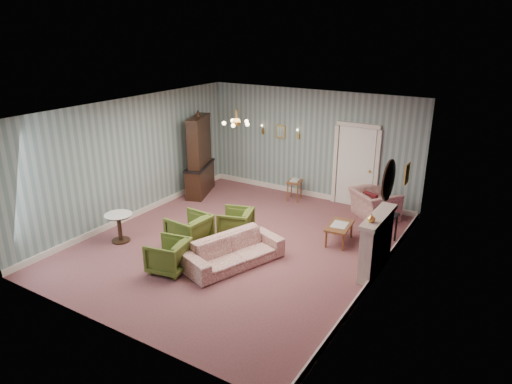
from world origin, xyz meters
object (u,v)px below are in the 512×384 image
Objects in this scene: sofa_chintz at (234,246)px; dresser at (199,154)px; olive_chair_a at (168,254)px; pedestal_table at (120,228)px; coffee_table at (339,234)px; wingback_chair at (374,200)px; fireplace at (376,243)px; olive_chair_c at (236,222)px; side_table_black at (385,228)px; olive_chair_b at (189,229)px.

dresser reaches higher than sofa_chintz.
olive_chair_a is 1.82m from pedestal_table.
olive_chair_a is at bearing -128.95° from coffee_table.
fireplace is (0.85, -2.55, 0.12)m from wingback_chair.
olive_chair_c is at bearing 52.60° from sofa_chintz.
side_table_black is at bearing 31.27° from pedestal_table.
wingback_chair reaches higher than coffee_table.
coffee_table is 1.27× the size of pedestal_table.
olive_chair_c is 1.10× the size of pedestal_table.
olive_chair_a is at bearing 21.55° from olive_chair_b.
fireplace is 2.18× the size of pedestal_table.
dresser is 1.64× the size of fireplace.
olive_chair_c is 3.50m from wingback_chair.
side_table_black is at bearing -24.42° from dresser.
pedestal_table is at bearing -148.73° from side_table_black.
pedestal_table is (-4.90, -2.98, -0.00)m from side_table_black.
olive_chair_c is at bearing -156.07° from coffee_table.
dresser reaches higher than wingback_chair.
wingback_chair is at bearing 44.52° from pedestal_table.
sofa_chintz is at bearing 9.32° from pedestal_table.
wingback_chair is 5.98m from pedestal_table.
sofa_chintz is 1.42× the size of fireplace.
sofa_chintz is 2.73m from pedestal_table.
fireplace is at bearing 110.86° from olive_chair_a.
olive_chair_a is 4.63m from side_table_black.
olive_chair_b is 4.57m from wingback_chair.
sofa_chintz is 2.43m from coffee_table.
olive_chair_a is 1.27m from sofa_chintz.
olive_chair_b reaches higher than olive_chair_a.
fireplace is (3.11, 0.13, 0.23)m from olive_chair_c.
pedestal_table is at bearing -63.33° from olive_chair_b.
dresser is (-4.66, -0.87, 0.69)m from wingback_chair.
olive_chair_a is 0.50× the size of fireplace.
olive_chair_c is 0.67× the size of wingback_chair.
side_table_black is at bearing 126.48° from olive_chair_a.
olive_chair_c is 2.27m from coffee_table.
olive_chair_b is 1.26m from sofa_chintz.
side_table_black reaches higher than pedestal_table.
fireplace is at bearing -43.54° from sofa_chintz.
wingback_chair is at bearing 108.44° from fireplace.
sofa_chintz reaches higher than olive_chair_c.
pedestal_table is at bearing 119.38° from sofa_chintz.
side_table_black is (5.30, -0.35, -0.82)m from dresser.
olive_chair_b is 1.12× the size of olive_chair_c.
dresser is 5.37m from side_table_black.
fireplace is (5.51, -1.68, -0.57)m from dresser.
fireplace is at bearing 146.71° from wingback_chair.
pedestal_table is at bearing -103.87° from dresser.
sofa_chintz is at bearing -63.70° from dresser.
olive_chair_a reaches higher than coffee_table.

